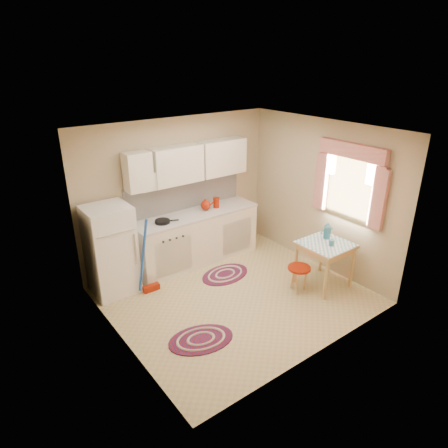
{
  "coord_description": "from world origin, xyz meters",
  "views": [
    {
      "loc": [
        -3.25,
        -4.06,
        3.42
      ],
      "look_at": [
        -0.03,
        0.25,
        1.12
      ],
      "focal_mm": 32.0,
      "sensor_mm": 36.0,
      "label": 1
    }
  ],
  "objects_px": {
    "fridge": "(111,250)",
    "base_cabinets": "(196,238)",
    "stool": "(298,279)",
    "table": "(324,264)"
  },
  "relations": [
    {
      "from": "fridge",
      "to": "table",
      "type": "relative_size",
      "value": 1.94
    },
    {
      "from": "table",
      "to": "stool",
      "type": "relative_size",
      "value": 1.71
    },
    {
      "from": "base_cabinets",
      "to": "table",
      "type": "height_order",
      "value": "base_cabinets"
    },
    {
      "from": "fridge",
      "to": "stool",
      "type": "relative_size",
      "value": 3.33
    },
    {
      "from": "fridge",
      "to": "base_cabinets",
      "type": "bearing_deg",
      "value": 1.83
    },
    {
      "from": "fridge",
      "to": "table",
      "type": "distance_m",
      "value": 3.3
    },
    {
      "from": "fridge",
      "to": "base_cabinets",
      "type": "height_order",
      "value": "fridge"
    },
    {
      "from": "stool",
      "to": "base_cabinets",
      "type": "bearing_deg",
      "value": 111.98
    },
    {
      "from": "base_cabinets",
      "to": "stool",
      "type": "bearing_deg",
      "value": -68.02
    },
    {
      "from": "fridge",
      "to": "base_cabinets",
      "type": "distance_m",
      "value": 1.58
    }
  ]
}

